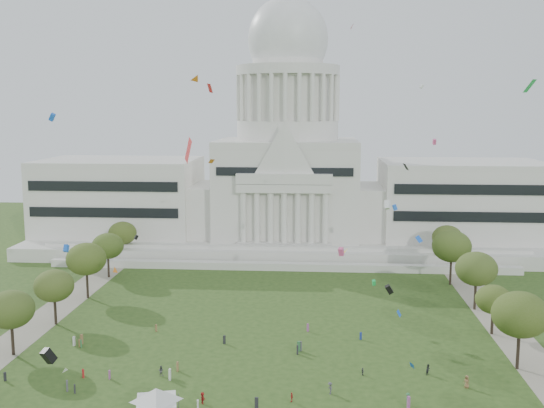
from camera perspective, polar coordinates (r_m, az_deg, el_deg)
ground at (r=99.76m, az=-1.95°, el=-17.75°), size 400.00×400.00×0.00m
capitol at (r=203.90m, az=1.39°, el=2.39°), size 160.00×64.50×91.30m
path_left at (r=139.34m, az=-20.94°, el=-10.51°), size 8.00×160.00×0.04m
path_right at (r=132.52m, az=21.12°, el=-11.52°), size 8.00×160.00×0.04m
row_tree_l_2 at (r=124.69m, az=-22.38°, el=-8.74°), size 8.42×8.42×11.97m
row_tree_r_2 at (r=117.02m, az=21.36°, el=-9.22°), size 9.55×9.55×13.58m
row_tree_l_3 at (r=138.82m, az=-18.96°, el=-6.95°), size 8.12×8.12×11.55m
row_tree_r_3 at (r=133.46m, az=19.23°, el=-8.08°), size 7.01×7.01×9.98m
row_tree_l_4 at (r=155.16m, az=-16.32°, el=-4.76°), size 9.29×9.29×13.21m
row_tree_r_4 at (r=147.50m, az=17.85°, el=-5.56°), size 9.19×9.19×13.06m
row_tree_l_5 at (r=172.81m, az=-14.52°, el=-3.67°), size 8.33×8.33×11.85m
row_tree_r_5 at (r=166.22m, az=15.81°, el=-3.67°), size 9.82×9.82×13.96m
row_tree_l_6 at (r=190.22m, az=-13.25°, el=-2.56°), size 8.19×8.19×11.64m
row_tree_r_6 at (r=184.21m, az=15.43°, el=-2.93°), size 8.42×8.42×11.97m
event_tent at (r=97.17m, az=-10.34°, el=-16.42°), size 9.51×9.51×4.40m
person_0 at (r=109.84m, az=17.06°, el=-14.98°), size 1.19×1.16×2.07m
person_2 at (r=113.08m, az=13.84°, el=-14.21°), size 1.03×1.03×1.85m
person_3 at (r=103.73m, az=5.23°, el=-16.11°), size 0.97×1.39×1.95m
person_4 at (r=101.08m, az=1.78°, el=-16.91°), size 0.64×0.96×1.51m
person_5 at (r=101.03m, az=-6.25°, el=-16.88°), size 1.22×1.79×1.80m
person_8 at (r=111.19m, az=-9.93°, el=-14.51°), size 0.88×0.57×1.77m
person_9 at (r=102.26m, az=12.09°, el=-16.69°), size 1.08×1.33×1.82m
person_10 at (r=110.94m, az=8.13°, el=-14.64°), size 0.67×0.88×1.33m
distant_crowd at (r=113.75m, az=-6.92°, el=-13.91°), size 65.03×39.61×1.94m
kite_swarm at (r=99.06m, az=1.20°, el=-3.25°), size 83.27×103.19×52.09m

